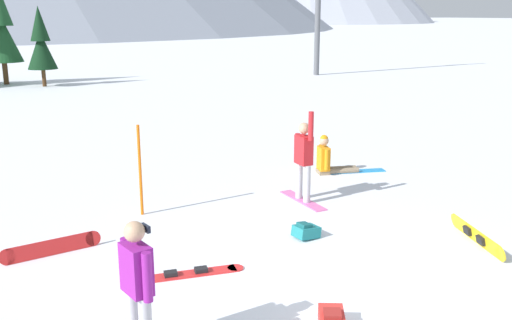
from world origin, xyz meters
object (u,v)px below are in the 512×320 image
object	(u,v)px
loose_snowboard_near_left	(476,236)
loose_snowboard_near_right	(51,247)
backpack_teal	(306,231)
pine_tree_young	(1,28)
snowboarder_midground	(304,159)
snowboarder_foreground	(137,288)
snowboarder_background	(330,160)
loose_snowboard_far_spare	(186,274)
trail_marker_pole	(140,170)
backpack_red	(332,319)
pine_tree_tall	(41,43)

from	to	relation	value
loose_snowboard_near_left	loose_snowboard_near_right	distance (m)	7.33
backpack_teal	pine_tree_young	size ratio (longest dim) A/B	0.10
snowboarder_midground	backpack_teal	bearing A→B (deg)	-119.90
snowboarder_foreground	backpack_teal	bearing A→B (deg)	31.89
loose_snowboard_near_right	snowboarder_background	bearing A→B (deg)	16.65
snowboarder_midground	loose_snowboard_far_spare	bearing A→B (deg)	-147.02
snowboarder_midground	loose_snowboard_far_spare	distance (m)	4.29
loose_snowboard_near_right	pine_tree_young	xyz separation A→B (m)	(1.17, 26.11, 2.99)
trail_marker_pole	pine_tree_young	world-z (taller)	pine_tree_young
loose_snowboard_near_left	loose_snowboard_far_spare	distance (m)	5.12
snowboarder_background	backpack_teal	world-z (taller)	snowboarder_background
snowboarder_background	trail_marker_pole	world-z (taller)	trail_marker_pole
loose_snowboard_far_spare	snowboarder_foreground	bearing A→B (deg)	-123.79
snowboarder_midground	pine_tree_young	distance (m)	26.02
snowboarder_background	pine_tree_young	bearing A→B (deg)	103.73
snowboarder_foreground	pine_tree_young	xyz separation A→B (m)	(0.67, 29.74, 2.22)
snowboarder_background	pine_tree_young	xyz separation A→B (m)	(-5.87, 24.01, 2.78)
loose_snowboard_far_spare	trail_marker_pole	size ratio (longest dim) A/B	1.01
loose_snowboard_near_left	backpack_red	bearing A→B (deg)	-162.95
snowboarder_background	loose_snowboard_far_spare	distance (m)	6.57
loose_snowboard_near_left	pine_tree_tall	world-z (taller)	pine_tree_tall
loose_snowboard_near_right	pine_tree_tall	world-z (taller)	pine_tree_tall
snowboarder_background	backpack_red	distance (m)	7.45
trail_marker_pole	loose_snowboard_near_left	bearing A→B (deg)	-40.73
backpack_teal	backpack_red	distance (m)	3.05
snowboarder_midground	loose_snowboard_far_spare	xyz separation A→B (m)	(-3.52, -2.28, -0.92)
pine_tree_tall	loose_snowboard_near_right	bearing A→B (deg)	-97.03
snowboarder_background	loose_snowboard_near_left	xyz separation A→B (m)	(-0.30, -5.00, -0.21)
backpack_teal	loose_snowboard_near_left	bearing A→B (deg)	-31.82
snowboarder_midground	snowboarder_background	distance (m)	2.46
snowboarder_foreground	pine_tree_young	world-z (taller)	pine_tree_young
snowboarder_background	backpack_teal	size ratio (longest dim) A/B	3.28
snowboarder_midground	snowboarder_background	xyz separation A→B (m)	(1.78, 1.59, -0.59)
snowboarder_background	loose_snowboard_near_left	world-z (taller)	snowboarder_background
pine_tree_young	backpack_teal	bearing A→B (deg)	-83.68
trail_marker_pole	pine_tree_tall	bearing A→B (deg)	87.34
trail_marker_pole	snowboarder_background	bearing A→B (deg)	9.44
backpack_red	pine_tree_tall	world-z (taller)	pine_tree_tall
trail_marker_pole	snowboarder_midground	bearing A→B (deg)	-12.57
snowboarder_midground	pine_tree_young	world-z (taller)	pine_tree_young
snowboarder_midground	trail_marker_pole	world-z (taller)	snowboarder_midground
pine_tree_tall	trail_marker_pole	bearing A→B (deg)	-92.66
snowboarder_foreground	loose_snowboard_near_left	distance (m)	6.32
backpack_red	pine_tree_young	bearing A→B (deg)	93.25
snowboarder_background	backpack_red	world-z (taller)	snowboarder_background
snowboarder_midground	pine_tree_young	xyz separation A→B (m)	(-4.09, 25.61, 2.19)
snowboarder_midground	trail_marker_pole	bearing A→B (deg)	167.43
snowboarder_midground	backpack_teal	xyz separation A→B (m)	(-1.05, -1.83, -0.80)
backpack_teal	pine_tree_tall	world-z (taller)	pine_tree_tall
trail_marker_pole	snowboarder_foreground	bearing A→B (deg)	-106.22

